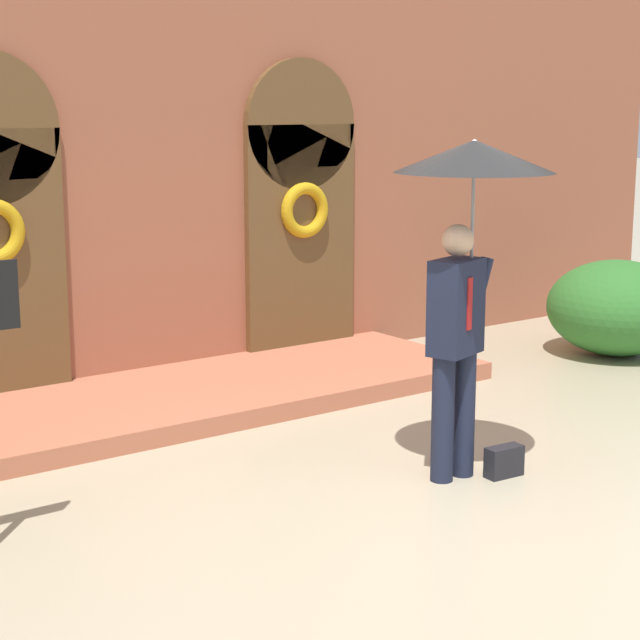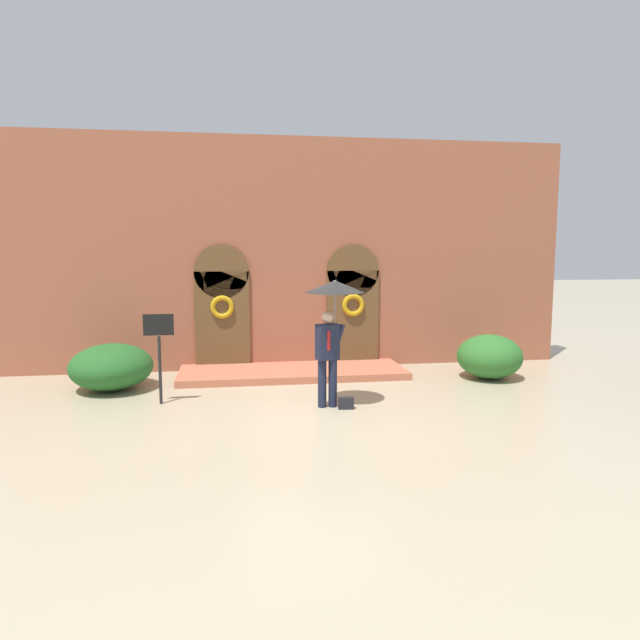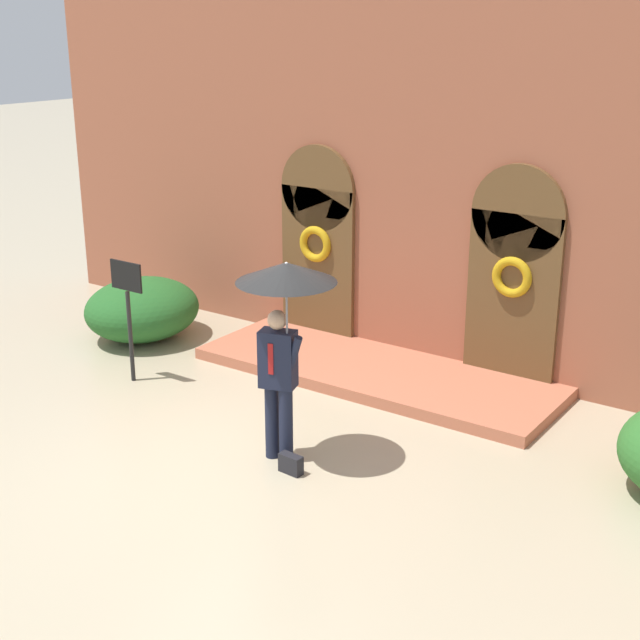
# 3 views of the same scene
# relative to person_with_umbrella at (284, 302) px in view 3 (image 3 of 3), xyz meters

# --- Properties ---
(ground_plane) EXTENTS (80.00, 80.00, 0.00)m
(ground_plane) POSITION_rel_person_with_umbrella_xyz_m (-0.46, -0.33, -1.91)
(ground_plane) COLOR tan
(building_facade) EXTENTS (14.00, 2.30, 5.60)m
(building_facade) POSITION_rel_person_with_umbrella_xyz_m (-0.46, 3.82, 0.77)
(building_facade) COLOR #9E563D
(building_facade) RESTS_ON ground
(person_with_umbrella) EXTENTS (1.10, 1.10, 2.36)m
(person_with_umbrella) POSITION_rel_person_with_umbrella_xyz_m (0.00, 0.00, 0.00)
(person_with_umbrella) COLOR #191E33
(person_with_umbrella) RESTS_ON ground
(handbag) EXTENTS (0.29, 0.14, 0.22)m
(handbag) POSITION_rel_person_with_umbrella_xyz_m (0.21, -0.20, -1.80)
(handbag) COLOR black
(handbag) RESTS_ON ground
(sign_post) EXTENTS (0.56, 0.06, 1.72)m
(sign_post) POSITION_rel_person_with_umbrella_xyz_m (-3.20, 0.69, -0.75)
(sign_post) COLOR black
(sign_post) RESTS_ON ground
(shrub_left) EXTENTS (1.70, 1.86, 0.95)m
(shrub_left) POSITION_rel_person_with_umbrella_xyz_m (-4.36, 2.03, -1.44)
(shrub_left) COLOR #235B23
(shrub_left) RESTS_ON ground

